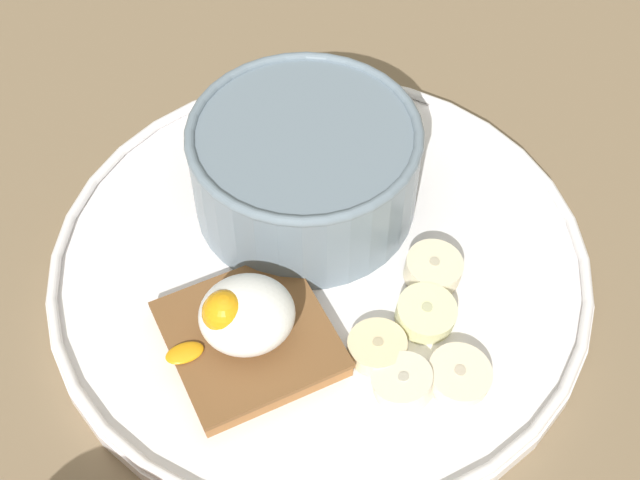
# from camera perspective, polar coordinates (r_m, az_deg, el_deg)

# --- Properties ---
(ground_plane) EXTENTS (1.20, 1.20, 0.02)m
(ground_plane) POSITION_cam_1_polar(r_m,az_deg,el_deg) (0.52, 0.00, -2.72)
(ground_plane) COLOR #7C664A
(ground_plane) RESTS_ON ground
(plate) EXTENTS (0.30, 0.30, 0.02)m
(plate) POSITION_cam_1_polar(r_m,az_deg,el_deg) (0.50, 0.00, -1.54)
(plate) COLOR white
(plate) RESTS_ON ground_plane
(oatmeal_bowl) EXTENTS (0.13, 0.13, 0.06)m
(oatmeal_bowl) POSITION_cam_1_polar(r_m,az_deg,el_deg) (0.51, -1.08, 4.75)
(oatmeal_bowl) COLOR slate
(oatmeal_bowl) RESTS_ON plate
(toast_slice) EXTENTS (0.10, 0.10, 0.01)m
(toast_slice) POSITION_cam_1_polar(r_m,az_deg,el_deg) (0.47, -4.52, -6.27)
(toast_slice) COLOR brown
(toast_slice) RESTS_ON plate
(poached_egg) EXTENTS (0.07, 0.05, 0.04)m
(poached_egg) POSITION_cam_1_polar(r_m,az_deg,el_deg) (0.45, -4.93, -4.79)
(poached_egg) COLOR white
(poached_egg) RESTS_ON toast_slice
(banana_slice_front) EXTENTS (0.05, 0.05, 0.01)m
(banana_slice_front) POSITION_cam_1_polar(r_m,az_deg,el_deg) (0.46, 8.89, -8.52)
(banana_slice_front) COLOR beige
(banana_slice_front) RESTS_ON plate
(banana_slice_left) EXTENTS (0.04, 0.04, 0.01)m
(banana_slice_left) POSITION_cam_1_polar(r_m,az_deg,el_deg) (0.48, 6.80, -4.69)
(banana_slice_left) COLOR beige
(banana_slice_left) RESTS_ON plate
(banana_slice_back) EXTENTS (0.05, 0.05, 0.02)m
(banana_slice_back) POSITION_cam_1_polar(r_m,az_deg,el_deg) (0.49, 7.26, -1.85)
(banana_slice_back) COLOR beige
(banana_slice_back) RESTS_ON plate
(banana_slice_right) EXTENTS (0.04, 0.04, 0.01)m
(banana_slice_right) POSITION_cam_1_polar(r_m,az_deg,el_deg) (0.47, 3.69, -6.85)
(banana_slice_right) COLOR beige
(banana_slice_right) RESTS_ON plate
(banana_slice_inner) EXTENTS (0.04, 0.04, 0.02)m
(banana_slice_inner) POSITION_cam_1_polar(r_m,az_deg,el_deg) (0.46, 5.32, -9.04)
(banana_slice_inner) COLOR #F0E6C9
(banana_slice_inner) RESTS_ON plate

